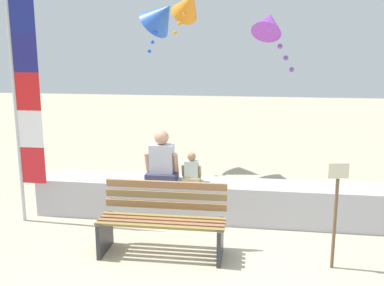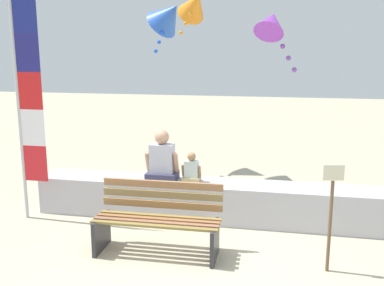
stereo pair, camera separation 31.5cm
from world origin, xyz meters
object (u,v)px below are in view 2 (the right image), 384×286
at_px(kite_orange, 195,5).
at_px(park_bench, 158,221).
at_px(person_child, 191,170).
at_px(flag_banner, 26,98).
at_px(person_adult, 162,161).
at_px(sign_post, 331,209).
at_px(kite_purple, 271,24).
at_px(kite_blue, 169,16).

bearing_deg(kite_orange, park_bench, -86.34).
height_order(person_child, flag_banner, flag_banner).
height_order(person_adult, sign_post, person_adult).
xyz_separation_m(person_child, kite_purple, (1.10, 0.89, 2.20)).
distance_m(kite_orange, kite_purple, 2.20).
bearing_deg(kite_blue, kite_purple, -41.58).
distance_m(flag_banner, sign_post, 4.49).
relative_size(flag_banner, kite_orange, 3.48).
height_order(kite_orange, kite_purple, kite_orange).
distance_m(person_adult, kite_blue, 3.70).
bearing_deg(kite_blue, person_adult, -78.22).
bearing_deg(flag_banner, sign_post, -11.17).
bearing_deg(flag_banner, park_bench, -18.59).
bearing_deg(park_bench, kite_blue, 102.02).
distance_m(park_bench, kite_purple, 3.56).
bearing_deg(person_child, kite_blue, 110.49).
bearing_deg(sign_post, kite_purple, 109.78).
bearing_deg(sign_post, person_adult, 150.41).
xyz_separation_m(park_bench, person_adult, (-0.27, 1.23, 0.47)).
xyz_separation_m(person_adult, kite_blue, (-0.58, 2.79, 2.36)).
bearing_deg(sign_post, park_bench, 177.02).
relative_size(person_child, flag_banner, 0.14).
height_order(park_bench, kite_orange, kite_orange).
bearing_deg(kite_purple, flag_banner, -158.22).
height_order(person_child, kite_blue, kite_blue).
relative_size(person_adult, sign_post, 0.61).
bearing_deg(kite_orange, person_child, -80.13).
relative_size(person_adult, kite_purple, 0.74).
bearing_deg(kite_purple, kite_blue, 138.42).
height_order(kite_blue, kite_purple, kite_blue).
bearing_deg(person_adult, park_bench, -77.45).
xyz_separation_m(park_bench, flag_banner, (-2.19, 0.74, 1.45)).
bearing_deg(park_bench, sign_post, -2.98).
relative_size(person_adult, person_child, 1.72).
xyz_separation_m(person_child, sign_post, (1.90, -1.34, 0.00)).
relative_size(person_child, kite_orange, 0.48).
height_order(person_adult, kite_blue, kite_blue).
height_order(kite_blue, sign_post, kite_blue).
distance_m(park_bench, person_adult, 1.35).
xyz_separation_m(kite_purple, sign_post, (0.80, -2.23, -2.20)).
bearing_deg(sign_post, kite_blue, 125.48).
bearing_deg(kite_blue, person_child, -69.51).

